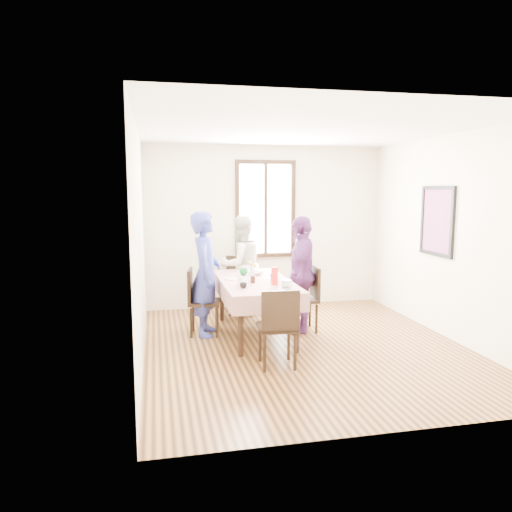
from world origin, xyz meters
name	(u,v)px	position (x,y,z in m)	size (l,w,h in m)	color
ground	(304,346)	(0.00, 0.00, 0.00)	(4.50, 4.50, 0.00)	black
back_wall	(265,227)	(0.00, 2.25, 1.35)	(4.00, 4.00, 0.00)	beige
right_wall	(451,238)	(2.00, 0.00, 1.35)	(4.50, 4.50, 0.00)	beige
window_frame	(265,209)	(0.00, 2.23, 1.65)	(1.02, 0.06, 1.62)	black
window_pane	(265,209)	(0.00, 2.24, 1.65)	(0.90, 0.02, 1.50)	white
art_poster	(437,221)	(1.98, 0.30, 1.55)	(0.04, 0.76, 0.96)	red
dining_table	(255,308)	(-0.51, 0.62, 0.38)	(0.81, 1.75, 0.75)	black
tablecloth	(255,281)	(-0.51, 0.62, 0.76)	(0.93, 1.87, 0.01)	#580708
chair_left	(204,302)	(-1.19, 0.78, 0.46)	(0.42, 0.42, 0.91)	black
chair_right	(302,299)	(0.17, 0.67, 0.46)	(0.42, 0.42, 0.91)	black
chair_far	(240,285)	(-0.51, 1.82, 0.46)	(0.42, 0.42, 0.91)	black
chair_near	(277,327)	(-0.51, -0.58, 0.46)	(0.42, 0.42, 0.91)	black
person_left	(205,274)	(-1.17, 0.78, 0.84)	(0.62, 0.40, 1.69)	#30378D
person_far	(240,265)	(-0.51, 1.80, 0.79)	(0.77, 0.60, 1.58)	silver
person_right	(301,274)	(0.15, 0.67, 0.81)	(0.95, 0.40, 1.63)	#5A2A65
mug_black	(243,285)	(-0.77, 0.13, 0.80)	(0.09, 0.09, 0.07)	black
mug_flag	(273,278)	(-0.29, 0.51, 0.81)	(0.10, 0.10, 0.09)	red
mug_green	(244,272)	(-0.60, 1.03, 0.81)	(0.12, 0.12, 0.09)	#0C7226
serving_bowl	(255,273)	(-0.43, 1.02, 0.79)	(0.20, 0.20, 0.05)	white
juice_carton	(275,276)	(-0.33, 0.26, 0.88)	(0.07, 0.07, 0.23)	red
butter_tub	(286,283)	(-0.20, 0.16, 0.79)	(0.13, 0.13, 0.07)	white
jam_jar	(253,279)	(-0.58, 0.45, 0.81)	(0.06, 0.06, 0.09)	black
drinking_glass	(240,281)	(-0.77, 0.33, 0.82)	(0.07, 0.07, 0.11)	silver
smartphone	(287,288)	(-0.24, 0.00, 0.77)	(0.07, 0.15, 0.01)	black
flower_vase	(252,274)	(-0.54, 0.70, 0.83)	(0.06, 0.06, 0.13)	silver
plate_left	(233,279)	(-0.80, 0.74, 0.77)	(0.20, 0.20, 0.01)	white
plate_right	(271,278)	(-0.27, 0.73, 0.77)	(0.20, 0.20, 0.01)	white
plate_far	(244,271)	(-0.54, 1.32, 0.77)	(0.20, 0.20, 0.01)	white
butter_lid	(286,280)	(-0.20, 0.16, 0.83)	(0.12, 0.12, 0.01)	blue
flower_bunch	(252,266)	(-0.54, 0.70, 0.94)	(0.09, 0.09, 0.10)	yellow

